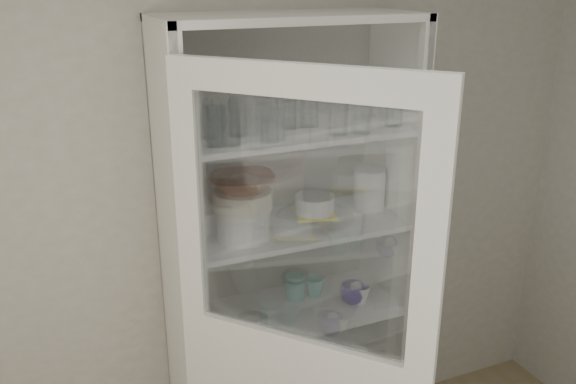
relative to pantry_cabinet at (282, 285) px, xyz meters
name	(u,v)px	position (x,y,z in m)	size (l,w,h in m)	color
wall_back	(225,203)	(-0.20, 0.16, 0.36)	(3.60, 0.02, 2.60)	#ACA691
pantry_cabinet	(282,285)	(0.00, 0.00, 0.00)	(1.00, 0.45, 2.10)	silver
tumbler_0	(215,126)	(-0.33, -0.18, 0.79)	(0.07, 0.07, 0.14)	silver
tumbler_1	(270,124)	(-0.14, -0.21, 0.79)	(0.07, 0.07, 0.14)	silver
tumbler_2	(230,125)	(-0.28, -0.20, 0.79)	(0.07, 0.07, 0.15)	silver
tumbler_3	(276,120)	(-0.10, -0.19, 0.79)	(0.07, 0.07, 0.15)	silver
tumbler_4	(362,115)	(0.24, -0.23, 0.79)	(0.07, 0.07, 0.14)	silver
tumbler_5	(338,115)	(0.14, -0.21, 0.79)	(0.07, 0.07, 0.15)	silver
tumbler_6	(394,108)	(0.41, -0.18, 0.79)	(0.07, 0.07, 0.14)	silver
tumbler_7	(205,119)	(-0.33, -0.05, 0.79)	(0.07, 0.07, 0.14)	silver
tumbler_8	(185,122)	(-0.41, -0.07, 0.79)	(0.07, 0.07, 0.14)	silver
tumbler_9	(264,117)	(-0.11, -0.09, 0.79)	(0.06, 0.06, 0.13)	silver
tumbler_10	(289,113)	(0.01, -0.05, 0.78)	(0.06, 0.06, 0.12)	silver
tumbler_11	(309,108)	(0.10, -0.05, 0.79)	(0.07, 0.07, 0.15)	silver
goblet_0	(237,105)	(-0.17, 0.05, 0.81)	(0.08, 0.08, 0.18)	silver
goblet_1	(262,102)	(-0.06, 0.06, 0.81)	(0.08, 0.08, 0.18)	silver
goblet_2	(283,106)	(0.01, 0.01, 0.80)	(0.07, 0.07, 0.16)	silver
goblet_3	(370,99)	(0.41, 0.01, 0.80)	(0.07, 0.07, 0.15)	silver
plate_stack_front	(244,223)	(-0.22, -0.13, 0.38)	(0.21, 0.21, 0.13)	white
plate_stack_back	(205,215)	(-0.32, 0.06, 0.36)	(0.22, 0.22, 0.08)	white
cream_bowl	(243,199)	(-0.22, -0.13, 0.48)	(0.23, 0.23, 0.07)	beige
terracotta_bowl	(242,183)	(-0.22, -0.13, 0.55)	(0.25, 0.25, 0.06)	#562510
glass_platter	(315,216)	(0.12, -0.06, 0.33)	(0.33, 0.33, 0.02)	silver
yellow_trivet	(315,213)	(0.12, -0.06, 0.35)	(0.17, 0.17, 0.01)	yellow
white_ramekin	(315,204)	(0.12, -0.06, 0.39)	(0.17, 0.17, 0.07)	white
grey_bowl_stack	(369,189)	(0.40, -0.04, 0.41)	(0.13, 0.13, 0.18)	silver
mug_blue	(353,293)	(0.28, -0.13, -0.04)	(0.11, 0.11, 0.09)	navy
mug_teal	(315,286)	(0.15, -0.01, -0.04)	(0.09, 0.09, 0.09)	#1E7B79
mug_white	(360,294)	(0.31, -0.15, -0.04)	(0.09, 0.09, 0.08)	white
teal_jar	(295,287)	(0.06, 0.00, -0.03)	(0.09, 0.09, 0.11)	#1E7B79
measuring_cups	(251,321)	(-0.20, -0.13, -0.06)	(0.10, 0.10, 0.04)	#B3B3B3
white_canister	(196,313)	(-0.41, -0.06, -0.01)	(0.11, 0.11, 0.13)	white
cream_dish	(286,376)	(-0.01, -0.06, -0.44)	(0.25, 0.25, 0.08)	beige
tin_box	(345,363)	(0.29, -0.06, -0.45)	(0.18, 0.13, 0.05)	#A6A7AD
tumbler_12	(238,117)	(-0.21, -0.07, 0.79)	(0.07, 0.07, 0.14)	silver
tumbler_13	(211,122)	(-0.32, -0.09, 0.78)	(0.06, 0.06, 0.12)	silver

